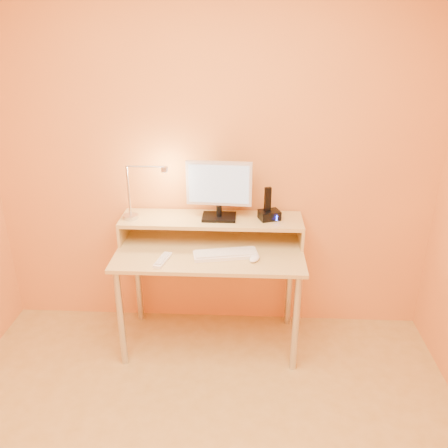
# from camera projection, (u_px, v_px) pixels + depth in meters

# --- Properties ---
(wall_back) EXTENTS (3.00, 0.04, 2.50)m
(wall_back) POSITION_uv_depth(u_px,v_px,m) (213.00, 157.00, 3.09)
(wall_back) COLOR orange
(wall_back) RESTS_ON floor
(desk_leg_fl) EXTENTS (0.04, 0.04, 0.69)m
(desk_leg_fl) POSITION_uv_depth(u_px,v_px,m) (121.00, 318.00, 2.95)
(desk_leg_fl) COLOR silver
(desk_leg_fl) RESTS_ON floor
(desk_leg_fr) EXTENTS (0.04, 0.04, 0.69)m
(desk_leg_fr) POSITION_uv_depth(u_px,v_px,m) (296.00, 324.00, 2.90)
(desk_leg_fr) COLOR silver
(desk_leg_fr) RESTS_ON floor
(desk_leg_bl) EXTENTS (0.04, 0.04, 0.69)m
(desk_leg_bl) POSITION_uv_depth(u_px,v_px,m) (138.00, 278.00, 3.41)
(desk_leg_bl) COLOR silver
(desk_leg_bl) RESTS_ON floor
(desk_leg_br) EXTENTS (0.04, 0.04, 0.69)m
(desk_leg_br) POSITION_uv_depth(u_px,v_px,m) (289.00, 282.00, 3.36)
(desk_leg_br) COLOR silver
(desk_leg_br) RESTS_ON floor
(desk_lower) EXTENTS (1.20, 0.60, 0.02)m
(desk_lower) POSITION_uv_depth(u_px,v_px,m) (210.00, 252.00, 3.01)
(desk_lower) COLOR tan
(desk_lower) RESTS_ON floor
(shelf_riser_left) EXTENTS (0.02, 0.30, 0.14)m
(shelf_riser_left) POSITION_uv_depth(u_px,v_px,m) (124.00, 229.00, 3.14)
(shelf_riser_left) COLOR tan
(shelf_riser_left) RESTS_ON desk_lower
(shelf_riser_right) EXTENTS (0.02, 0.30, 0.14)m
(shelf_riser_right) POSITION_uv_depth(u_px,v_px,m) (301.00, 233.00, 3.09)
(shelf_riser_right) COLOR tan
(shelf_riser_right) RESTS_ON desk_lower
(desk_shelf) EXTENTS (1.20, 0.30, 0.02)m
(desk_shelf) POSITION_uv_depth(u_px,v_px,m) (211.00, 220.00, 3.08)
(desk_shelf) COLOR tan
(desk_shelf) RESTS_ON desk_lower
(monitor_foot) EXTENTS (0.22, 0.16, 0.02)m
(monitor_foot) POSITION_uv_depth(u_px,v_px,m) (219.00, 217.00, 3.07)
(monitor_foot) COLOR black
(monitor_foot) RESTS_ON desk_shelf
(monitor_neck) EXTENTS (0.04, 0.04, 0.07)m
(monitor_neck) POSITION_uv_depth(u_px,v_px,m) (219.00, 211.00, 3.06)
(monitor_neck) COLOR black
(monitor_neck) RESTS_ON monitor_foot
(monitor_panel) EXTENTS (0.42, 0.06, 0.29)m
(monitor_panel) POSITION_uv_depth(u_px,v_px,m) (219.00, 183.00, 2.99)
(monitor_panel) COLOR silver
(monitor_panel) RESTS_ON monitor_neck
(monitor_back) EXTENTS (0.38, 0.04, 0.25)m
(monitor_back) POSITION_uv_depth(u_px,v_px,m) (219.00, 182.00, 3.01)
(monitor_back) COLOR black
(monitor_back) RESTS_ON monitor_panel
(monitor_screen) EXTENTS (0.38, 0.03, 0.25)m
(monitor_screen) POSITION_uv_depth(u_px,v_px,m) (219.00, 184.00, 2.97)
(monitor_screen) COLOR #96B2D2
(monitor_screen) RESTS_ON monitor_panel
(lamp_base) EXTENTS (0.10, 0.10, 0.02)m
(lamp_base) POSITION_uv_depth(u_px,v_px,m) (131.00, 217.00, 3.07)
(lamp_base) COLOR silver
(lamp_base) RESTS_ON desk_shelf
(lamp_post) EXTENTS (0.01, 0.01, 0.33)m
(lamp_post) POSITION_uv_depth(u_px,v_px,m) (129.00, 191.00, 3.00)
(lamp_post) COLOR silver
(lamp_post) RESTS_ON lamp_base
(lamp_arm) EXTENTS (0.24, 0.01, 0.01)m
(lamp_arm) POSITION_uv_depth(u_px,v_px,m) (145.00, 167.00, 2.93)
(lamp_arm) COLOR silver
(lamp_arm) RESTS_ON lamp_post
(lamp_head) EXTENTS (0.04, 0.04, 0.03)m
(lamp_head) POSITION_uv_depth(u_px,v_px,m) (164.00, 169.00, 2.93)
(lamp_head) COLOR silver
(lamp_head) RESTS_ON lamp_arm
(lamp_bulb) EXTENTS (0.03, 0.03, 0.00)m
(lamp_bulb) POSITION_uv_depth(u_px,v_px,m) (165.00, 172.00, 2.94)
(lamp_bulb) COLOR #FFEAC6
(lamp_bulb) RESTS_ON lamp_head
(phone_dock) EXTENTS (0.16, 0.14, 0.06)m
(phone_dock) POSITION_uv_depth(u_px,v_px,m) (269.00, 215.00, 3.05)
(phone_dock) COLOR black
(phone_dock) RESTS_ON desk_shelf
(phone_handset) EXTENTS (0.05, 0.04, 0.16)m
(phone_handset) POSITION_uv_depth(u_px,v_px,m) (268.00, 199.00, 3.01)
(phone_handset) COLOR black
(phone_handset) RESTS_ON phone_dock
(phone_led) EXTENTS (0.01, 0.00, 0.04)m
(phone_led) POSITION_uv_depth(u_px,v_px,m) (277.00, 218.00, 3.00)
(phone_led) COLOR #2E3AF3
(phone_led) RESTS_ON phone_dock
(keyboard) EXTENTS (0.42, 0.20, 0.02)m
(keyboard) POSITION_uv_depth(u_px,v_px,m) (226.00, 255.00, 2.92)
(keyboard) COLOR white
(keyboard) RESTS_ON desk_lower
(mouse) EXTENTS (0.09, 0.11, 0.03)m
(mouse) POSITION_uv_depth(u_px,v_px,m) (255.00, 258.00, 2.87)
(mouse) COLOR white
(mouse) RESTS_ON desk_lower
(remote_control) EXTENTS (0.09, 0.20, 0.02)m
(remote_control) POSITION_uv_depth(u_px,v_px,m) (163.00, 260.00, 2.86)
(remote_control) COLOR white
(remote_control) RESTS_ON desk_lower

